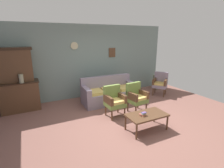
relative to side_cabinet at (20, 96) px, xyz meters
name	(u,v)px	position (x,y,z in m)	size (l,w,h in m)	color
ground_plane	(126,124)	(2.49, -2.25, -0.47)	(7.68, 7.68, 0.00)	#84564C
wall_back_with_decor	(91,61)	(2.49, 0.38, 0.89)	(6.40, 0.09, 2.70)	gray
side_cabinet	(20,96)	(0.00, 0.00, 0.00)	(1.16, 0.55, 0.93)	brown
cabinet_upper_hutch	(16,65)	(0.00, 0.08, 0.98)	(0.99, 0.38, 1.03)	brown
vase_on_cabinet	(21,79)	(0.10, -0.17, 0.59)	(0.13, 0.13, 0.26)	#9C9C80
floral_couch	(109,93)	(2.79, -0.61, -0.14)	(1.91, 0.84, 0.90)	gray
armchair_near_cabinet	(114,100)	(2.44, -1.68, 0.03)	(0.54, 0.51, 0.90)	olive
armchair_row_middle	(136,96)	(3.18, -1.71, 0.03)	(0.57, 0.54, 0.90)	olive
wingback_chair_by_fireplace	(160,83)	(4.95, -0.80, 0.03)	(0.71, 0.71, 0.90)	gray
coffee_table	(147,116)	(2.78, -2.75, -0.09)	(1.00, 0.56, 0.42)	brown
book_stack_on_table	(143,114)	(2.66, -2.76, -0.01)	(0.16, 0.12, 0.09)	tan
floor_vase_by_wall	(156,82)	(5.34, -0.10, -0.16)	(0.25, 0.25, 0.61)	#666B4B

